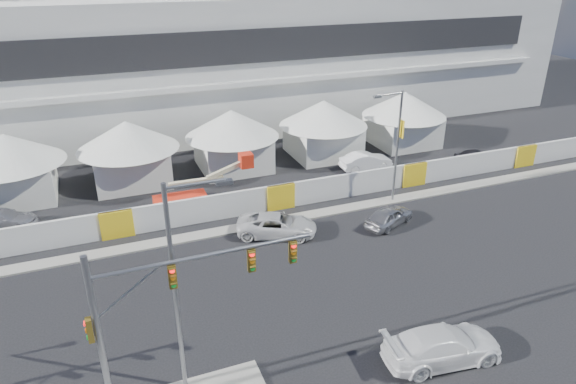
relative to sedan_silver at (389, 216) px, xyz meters
name	(u,v)px	position (x,y,z in m)	size (l,w,h in m)	color
ground	(271,350)	(-12.32, -9.11, -0.71)	(160.00, 160.00, 0.00)	black
far_curb	(447,190)	(7.68, 3.39, -0.65)	(80.00, 1.20, 0.12)	gray
stadium	(219,34)	(-3.61, 32.39, 8.74)	(80.00, 24.80, 21.98)	silver
tent_row	(182,141)	(-11.82, 14.89, 2.44)	(53.40, 8.40, 5.40)	silver
hoarding_fence	(280,197)	(-6.32, 5.39, 0.29)	(70.00, 0.25, 2.00)	silver
scaffold_tower	(503,52)	(33.68, 26.89, 5.29)	(4.40, 4.40, 12.00)	#595B60
sedan_silver	(389,216)	(0.00, 0.00, 0.00)	(4.17, 1.68, 1.42)	#9B9B9F
pickup_curb	(277,225)	(-8.00, 1.62, 0.05)	(5.51, 2.54, 1.53)	silver
pickup_near	(443,345)	(-4.90, -12.69, 0.14)	(5.84, 2.37, 1.69)	white
lot_car_a	(366,161)	(3.74, 10.04, 0.07)	(4.71, 1.64, 1.55)	white
lot_car_b	(476,156)	(14.07, 7.53, -0.02)	(4.03, 1.62, 1.37)	black
lot_car_c	(2,219)	(-25.83, 9.82, -0.03)	(4.68, 1.90, 1.36)	silver
traffic_mast	(147,323)	(-17.97, -10.46, 3.70)	(9.24, 0.76, 7.78)	gray
streetlight_median	(180,277)	(-16.43, -9.91, 5.13)	(2.74, 0.28, 9.91)	slate
streetlight_curb	(396,139)	(2.24, 3.39, 4.44)	(2.63, 0.59, 8.87)	slate
boom_lift	(190,196)	(-12.75, 7.82, 0.35)	(7.74, 1.80, 3.95)	red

